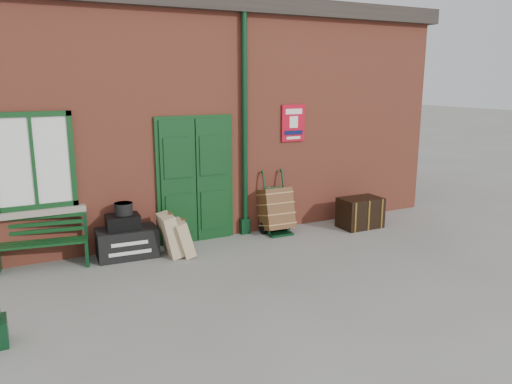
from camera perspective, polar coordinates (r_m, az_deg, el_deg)
ground at (r=8.03m, az=-1.05°, el=-8.16°), size 80.00×80.00×0.00m
station_building at (r=10.78m, az=-9.29°, el=8.85°), size 10.30×4.30×4.36m
bench at (r=8.45m, az=-23.22°, el=-5.16°), size 1.39×0.62×0.83m
houdini_trunk at (r=8.50m, az=-14.50°, el=-5.65°), size 0.99×0.58×0.48m
strongbox at (r=8.39m, az=-14.97°, el=-3.35°), size 0.55×0.41×0.24m
hatbox at (r=8.37m, az=-14.90°, el=-1.86°), size 0.30×0.30×0.19m
suitcase_back at (r=8.36m, az=-9.80°, el=-4.86°), size 0.34×0.50×0.73m
suitcase_front at (r=8.33m, az=-8.40°, el=-5.22°), size 0.34×0.45×0.63m
porter_trolley at (r=9.46m, az=2.31°, el=-2.04°), size 0.58×0.63×1.17m
dark_trunk at (r=10.07m, az=11.81°, el=-2.31°), size 0.82×0.54×0.59m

